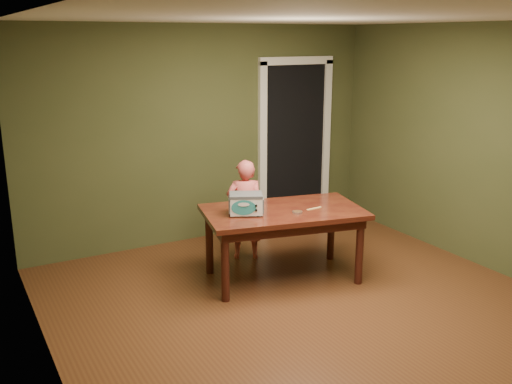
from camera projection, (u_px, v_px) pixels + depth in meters
floor at (322, 317)px, 5.14m from camera, size 5.00×5.00×0.00m
room_shell at (328, 130)px, 4.69m from camera, size 4.52×5.02×2.61m
doorway at (283, 141)px, 7.82m from camera, size 1.10×0.66×2.25m
dining_table at (283, 219)px, 5.81m from camera, size 1.76×1.22×0.75m
toy_oven at (246, 203)px, 5.60m from camera, size 0.40×0.35×0.21m
baking_pan at (297, 212)px, 5.66m from camera, size 0.10×0.10×0.02m
spatula at (314, 208)px, 5.81m from camera, size 0.18×0.04×0.01m
child at (245, 210)px, 6.39m from camera, size 0.49×0.42×1.14m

